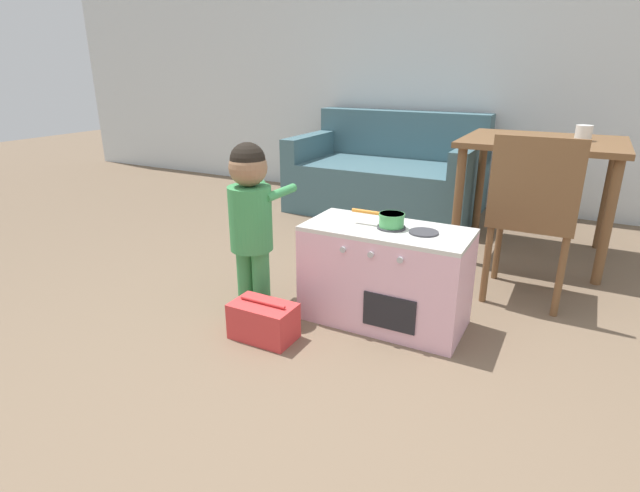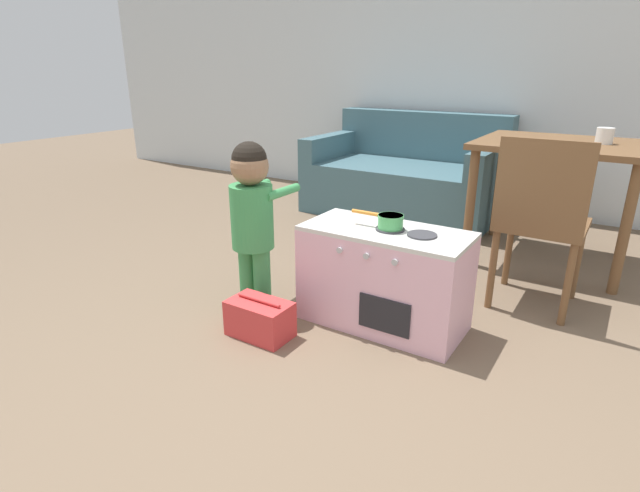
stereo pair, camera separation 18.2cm
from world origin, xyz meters
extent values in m
plane|color=brown|center=(0.00, 0.00, 0.00)|extent=(16.00, 16.00, 0.00)
cube|color=silver|center=(0.00, 3.25, 1.30)|extent=(10.00, 0.06, 2.60)
cube|color=#EAB2C6|center=(-0.11, 0.82, 0.23)|extent=(0.77, 0.37, 0.46)
cube|color=silver|center=(-0.11, 0.82, 0.47)|extent=(0.77, 0.37, 0.02)
cylinder|color=#38383D|center=(-0.09, 0.82, 0.49)|extent=(0.13, 0.13, 0.01)
cylinder|color=#38383D|center=(0.06, 0.82, 0.49)|extent=(0.13, 0.13, 0.01)
cube|color=black|center=(-0.02, 0.63, 0.15)|extent=(0.25, 0.01, 0.16)
cylinder|color=#B2B2B7|center=(-0.25, 0.63, 0.41)|extent=(0.03, 0.01, 0.03)
cylinder|color=#B2B2B7|center=(-0.11, 0.63, 0.41)|extent=(0.03, 0.01, 0.03)
cylinder|color=#B2B2B7|center=(0.02, 0.63, 0.41)|extent=(0.03, 0.01, 0.03)
cylinder|color=#4CAD5B|center=(-0.09, 0.82, 0.52)|extent=(0.11, 0.11, 0.06)
cylinder|color=#4CAD5B|center=(-0.09, 0.82, 0.55)|extent=(0.12, 0.12, 0.01)
cylinder|color=orange|center=(-0.22, 0.82, 0.54)|extent=(0.14, 0.02, 0.02)
cylinder|color=#3D9351|center=(-0.79, 0.62, 0.17)|extent=(0.09, 0.09, 0.33)
cylinder|color=#3D9351|center=(-0.70, 0.62, 0.17)|extent=(0.09, 0.09, 0.33)
cylinder|color=#3D9351|center=(-0.74, 0.62, 0.49)|extent=(0.21, 0.21, 0.32)
sphere|color=#936B4C|center=(-0.74, 0.62, 0.74)|extent=(0.18, 0.18, 0.18)
sphere|color=black|center=(-0.74, 0.62, 0.78)|extent=(0.17, 0.17, 0.17)
cylinder|color=#3D9351|center=(-0.84, 0.74, 0.60)|extent=(0.04, 0.25, 0.04)
cylinder|color=#3D9351|center=(-0.65, 0.74, 0.60)|extent=(0.04, 0.25, 0.04)
cube|color=#D13838|center=(-0.54, 0.40, 0.09)|extent=(0.29, 0.18, 0.17)
cylinder|color=#D13838|center=(-0.54, 0.40, 0.18)|extent=(0.24, 0.02, 0.02)
cube|color=brown|center=(0.40, 2.16, 0.74)|extent=(0.95, 0.81, 0.03)
cylinder|color=brown|center=(-0.02, 1.82, 0.36)|extent=(0.06, 0.06, 0.73)
cylinder|color=brown|center=(0.81, 1.82, 0.36)|extent=(0.06, 0.06, 0.73)
cylinder|color=brown|center=(-0.02, 2.51, 0.36)|extent=(0.06, 0.06, 0.73)
cylinder|color=brown|center=(0.81, 2.51, 0.36)|extent=(0.06, 0.06, 0.73)
cube|color=brown|center=(0.45, 1.45, 0.44)|extent=(0.41, 0.41, 0.03)
cube|color=brown|center=(0.45, 1.26, 0.67)|extent=(0.41, 0.02, 0.43)
cylinder|color=brown|center=(0.28, 1.27, 0.21)|extent=(0.04, 0.04, 0.42)
cylinder|color=brown|center=(0.63, 1.27, 0.21)|extent=(0.04, 0.04, 0.42)
cylinder|color=brown|center=(0.28, 1.63, 0.21)|extent=(0.04, 0.04, 0.42)
cylinder|color=brown|center=(0.63, 1.63, 0.21)|extent=(0.04, 0.04, 0.42)
cube|color=#426670|center=(-0.84, 2.71, 0.21)|extent=(1.54, 0.93, 0.42)
cube|color=#426670|center=(-0.84, 3.07, 0.62)|extent=(1.54, 0.20, 0.40)
cube|color=#426670|center=(-1.54, 2.71, 0.52)|extent=(0.14, 0.93, 0.20)
cube|color=#426670|center=(-0.14, 2.71, 0.52)|extent=(0.14, 0.93, 0.20)
cylinder|color=white|center=(0.61, 2.20, 0.81)|extent=(0.10, 0.10, 0.09)
camera|label=1|loc=(0.65, -1.28, 1.19)|focal=28.00mm
camera|label=2|loc=(0.81, -1.18, 1.19)|focal=28.00mm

